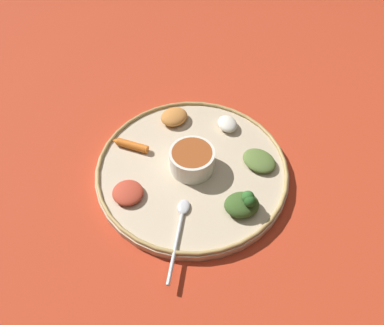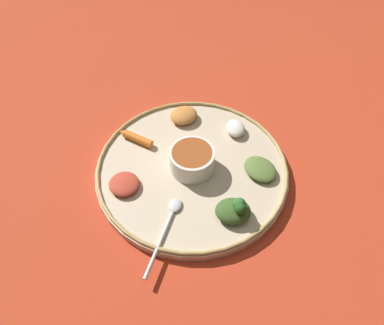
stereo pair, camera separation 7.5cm
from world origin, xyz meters
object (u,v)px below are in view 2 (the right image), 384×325
object	(u,v)px
carrot_near_spoon	(136,138)
center_bowl	(192,159)
spoon	(168,223)
greens_pile	(234,210)

from	to	relation	value
carrot_near_spoon	center_bowl	bearing A→B (deg)	-59.22
spoon	greens_pile	xyz separation A→B (m)	(0.12, -0.04, 0.02)
greens_pile	center_bowl	bearing A→B (deg)	95.51
center_bowl	greens_pile	distance (m)	0.14
center_bowl	spoon	xyz separation A→B (m)	(-0.11, -0.10, -0.02)
center_bowl	spoon	size ratio (longest dim) A/B	0.70
center_bowl	greens_pile	bearing A→B (deg)	-84.49
carrot_near_spoon	spoon	bearing A→B (deg)	-97.43
greens_pile	carrot_near_spoon	bearing A→B (deg)	108.35
greens_pile	carrot_near_spoon	size ratio (longest dim) A/B	1.06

